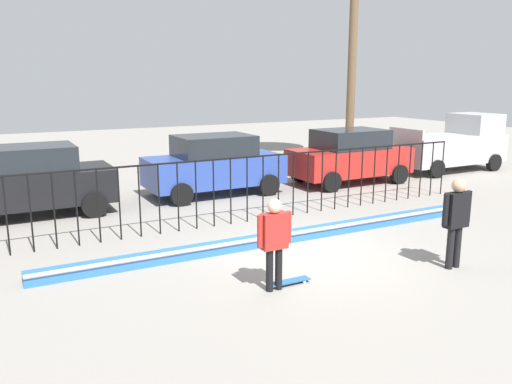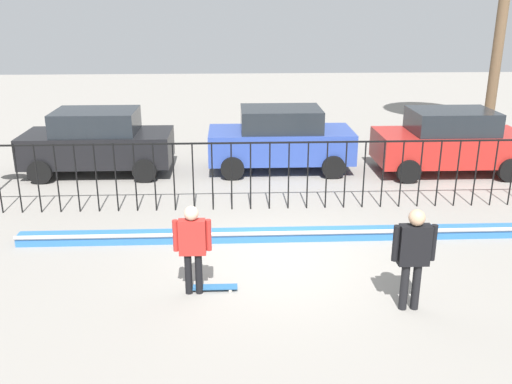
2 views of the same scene
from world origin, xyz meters
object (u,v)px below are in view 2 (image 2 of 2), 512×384
at_px(skateboarder, 192,242).
at_px(parked_car_red, 450,141).
at_px(parked_car_black, 98,141).
at_px(parked_car_blue, 281,139).
at_px(camera_operator, 414,251).
at_px(skateboard, 215,287).

bearing_deg(skateboarder, parked_car_red, 14.58).
height_order(skateboarder, parked_car_black, parked_car_black).
distance_m(parked_car_blue, parked_car_red, 5.00).
height_order(camera_operator, parked_car_red, parked_car_red).
distance_m(skateboarder, parked_car_black, 8.13).
bearing_deg(skateboard, parked_car_blue, 91.90).
bearing_deg(parked_car_red, skateboard, -136.06).
bearing_deg(parked_car_blue, camera_operator, -83.08).
bearing_deg(camera_operator, skateboard, 17.33).
relative_size(skateboarder, parked_car_black, 0.38).
distance_m(skateboarder, skateboard, 1.00).
bearing_deg(parked_car_blue, parked_car_black, 178.09).
xyz_separation_m(skateboarder, camera_operator, (3.64, -0.70, 0.08)).
xyz_separation_m(parked_car_black, parked_car_red, (10.40, -0.41, 0.00)).
bearing_deg(parked_car_red, camera_operator, -116.19).
height_order(skateboard, parked_car_blue, parked_car_blue).
height_order(skateboard, parked_car_black, parked_car_black).
xyz_separation_m(camera_operator, parked_car_black, (-6.88, 8.15, -0.10)).
xyz_separation_m(skateboarder, parked_car_black, (-3.24, 7.45, -0.01)).
distance_m(parked_car_black, parked_car_blue, 5.42).
height_order(skateboarder, skateboard, skateboarder).
relative_size(parked_car_black, parked_car_blue, 1.00).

